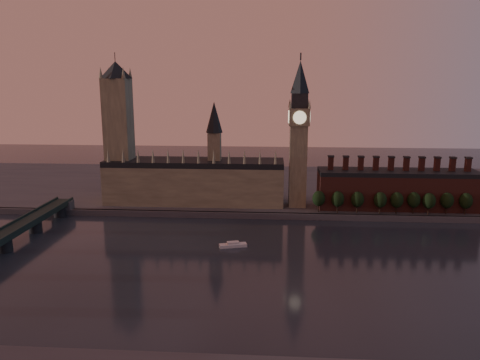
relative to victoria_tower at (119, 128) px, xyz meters
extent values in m
plane|color=black|center=(120.00, -115.00, -59.09)|extent=(900.00, 900.00, 0.00)
cube|color=#4B4A4F|center=(120.00, -25.00, -57.09)|extent=(900.00, 4.00, 4.00)
cube|color=#4B4A4F|center=(120.00, 65.00, -57.09)|extent=(900.00, 180.00, 4.00)
cube|color=gray|center=(55.00, 0.00, -41.09)|extent=(130.00, 30.00, 28.00)
cube|color=black|center=(55.00, 0.00, -25.09)|extent=(130.00, 30.00, 4.00)
cube|color=gray|center=(70.00, 0.00, -15.09)|extent=(9.00, 9.00, 24.00)
cone|color=black|center=(70.00, 0.00, 7.91)|extent=(12.00, 12.00, 22.00)
cone|color=gray|center=(-4.00, -14.00, -18.09)|extent=(2.60, 2.60, 10.00)
cone|color=gray|center=(6.73, -14.00, -18.09)|extent=(2.60, 2.60, 10.00)
cone|color=gray|center=(17.45, -14.00, -18.09)|extent=(2.60, 2.60, 10.00)
cone|color=gray|center=(28.18, -14.00, -18.09)|extent=(2.60, 2.60, 10.00)
cone|color=gray|center=(38.91, -14.00, -18.09)|extent=(2.60, 2.60, 10.00)
cone|color=gray|center=(49.64, -14.00, -18.09)|extent=(2.60, 2.60, 10.00)
cone|color=gray|center=(60.36, -14.00, -18.09)|extent=(2.60, 2.60, 10.00)
cone|color=gray|center=(71.09, -14.00, -18.09)|extent=(2.60, 2.60, 10.00)
cone|color=gray|center=(81.82, -14.00, -18.09)|extent=(2.60, 2.60, 10.00)
cone|color=gray|center=(92.55, -14.00, -18.09)|extent=(2.60, 2.60, 10.00)
cone|color=gray|center=(103.27, -14.00, -18.09)|extent=(2.60, 2.60, 10.00)
cone|color=gray|center=(114.00, -14.00, -18.09)|extent=(2.60, 2.60, 10.00)
cube|color=gray|center=(0.00, 0.00, -10.09)|extent=(18.00, 18.00, 90.00)
cone|color=black|center=(0.00, 0.00, 40.91)|extent=(24.00, 24.00, 12.00)
cylinder|color=#232326|center=(0.00, 0.00, 46.91)|extent=(0.50, 0.50, 12.00)
cone|color=gray|center=(-8.00, -8.00, 38.91)|extent=(3.00, 3.00, 8.00)
cone|color=gray|center=(8.00, -8.00, 38.91)|extent=(3.00, 3.00, 8.00)
cone|color=gray|center=(-8.00, 8.00, 38.91)|extent=(3.00, 3.00, 8.00)
cone|color=gray|center=(8.00, 8.00, 38.91)|extent=(3.00, 3.00, 8.00)
cube|color=gray|center=(130.00, -5.00, -26.09)|extent=(12.00, 12.00, 58.00)
cube|color=gray|center=(130.00, -5.00, 8.91)|extent=(14.00, 14.00, 12.00)
cube|color=#232326|center=(130.00, -5.00, 19.91)|extent=(11.00, 11.00, 10.00)
cone|color=black|center=(130.00, -5.00, 35.91)|extent=(13.00, 13.00, 22.00)
cylinder|color=#232326|center=(130.00, -5.00, 49.41)|extent=(1.00, 1.00, 5.00)
cylinder|color=beige|center=(130.00, -12.20, 8.91)|extent=(9.00, 0.50, 9.00)
cylinder|color=beige|center=(130.00, 2.20, 8.91)|extent=(9.00, 0.50, 9.00)
cylinder|color=beige|center=(122.80, -5.00, 8.91)|extent=(0.50, 9.00, 9.00)
cylinder|color=beige|center=(137.20, -5.00, 8.91)|extent=(0.50, 9.00, 9.00)
cone|color=gray|center=(123.50, -11.50, 17.91)|extent=(2.00, 2.00, 6.00)
cone|color=gray|center=(136.50, -11.50, 17.91)|extent=(2.00, 2.00, 6.00)
cone|color=gray|center=(123.50, 1.50, 17.91)|extent=(2.00, 2.00, 6.00)
cone|color=gray|center=(136.50, 1.50, 17.91)|extent=(2.00, 2.00, 6.00)
cube|color=brown|center=(200.00, -5.00, -43.09)|extent=(110.00, 25.00, 24.00)
cube|color=black|center=(200.00, -5.00, -29.59)|extent=(110.00, 25.00, 3.00)
cube|color=brown|center=(153.00, -5.00, -23.59)|extent=(3.50, 3.50, 9.00)
cube|color=#232326|center=(153.00, -5.00, -18.59)|extent=(4.20, 4.20, 1.00)
cube|color=brown|center=(163.44, -5.00, -23.59)|extent=(3.50, 3.50, 9.00)
cube|color=#232326|center=(163.44, -5.00, -18.59)|extent=(4.20, 4.20, 1.00)
cube|color=brown|center=(173.89, -5.00, -23.59)|extent=(3.50, 3.50, 9.00)
cube|color=#232326|center=(173.89, -5.00, -18.59)|extent=(4.20, 4.20, 1.00)
cube|color=brown|center=(184.33, -5.00, -23.59)|extent=(3.50, 3.50, 9.00)
cube|color=#232326|center=(184.33, -5.00, -18.59)|extent=(4.20, 4.20, 1.00)
cube|color=brown|center=(194.78, -5.00, -23.59)|extent=(3.50, 3.50, 9.00)
cube|color=#232326|center=(194.78, -5.00, -18.59)|extent=(4.20, 4.20, 1.00)
cube|color=brown|center=(205.22, -5.00, -23.59)|extent=(3.50, 3.50, 9.00)
cube|color=#232326|center=(205.22, -5.00, -18.59)|extent=(4.20, 4.20, 1.00)
cube|color=brown|center=(215.67, -5.00, -23.59)|extent=(3.50, 3.50, 9.00)
cube|color=#232326|center=(215.67, -5.00, -18.59)|extent=(4.20, 4.20, 1.00)
cube|color=brown|center=(226.11, -5.00, -23.59)|extent=(3.50, 3.50, 9.00)
cube|color=#232326|center=(226.11, -5.00, -18.59)|extent=(4.20, 4.20, 1.00)
cube|color=brown|center=(236.56, -5.00, -23.59)|extent=(3.50, 3.50, 9.00)
cube|color=#232326|center=(236.56, -5.00, -18.59)|extent=(4.20, 4.20, 1.00)
cube|color=brown|center=(247.00, -5.00, -23.59)|extent=(3.50, 3.50, 9.00)
cube|color=#232326|center=(247.00, -5.00, -18.59)|extent=(4.20, 4.20, 1.00)
cylinder|color=black|center=(143.90, -19.93, -52.09)|extent=(0.80, 0.80, 6.00)
ellipsoid|color=black|center=(143.90, -19.93, -45.59)|extent=(8.60, 8.60, 10.75)
cylinder|color=black|center=(156.70, -20.79, -52.09)|extent=(0.80, 0.80, 6.00)
ellipsoid|color=black|center=(156.70, -20.79, -45.59)|extent=(8.60, 8.60, 10.75)
cylinder|color=black|center=(169.97, -20.82, -52.09)|extent=(0.80, 0.80, 6.00)
ellipsoid|color=black|center=(169.97, -20.82, -45.59)|extent=(8.60, 8.60, 10.75)
cylinder|color=black|center=(185.11, -21.06, -52.09)|extent=(0.80, 0.80, 6.00)
ellipsoid|color=black|center=(185.11, -21.06, -45.59)|extent=(8.60, 8.60, 10.75)
cylinder|color=black|center=(196.32, -20.43, -52.09)|extent=(0.80, 0.80, 6.00)
ellipsoid|color=black|center=(196.32, -20.43, -45.59)|extent=(8.60, 8.60, 10.75)
cylinder|color=black|center=(207.80, -19.61, -52.09)|extent=(0.80, 0.80, 6.00)
ellipsoid|color=black|center=(207.80, -19.61, -45.59)|extent=(8.60, 8.60, 10.75)
cylinder|color=black|center=(217.27, -21.42, -52.09)|extent=(0.80, 0.80, 6.00)
ellipsoid|color=black|center=(217.27, -21.42, -45.59)|extent=(8.60, 8.60, 10.75)
cylinder|color=black|center=(229.73, -19.50, -52.09)|extent=(0.80, 0.80, 6.00)
ellipsoid|color=black|center=(229.73, -19.50, -45.59)|extent=(8.60, 8.60, 10.75)
cylinder|color=black|center=(242.05, -19.63, -52.09)|extent=(0.80, 0.80, 6.00)
ellipsoid|color=black|center=(242.05, -19.63, -45.59)|extent=(8.60, 8.60, 10.75)
cube|color=#4B4A4F|center=(-35.00, -25.00, -52.09)|extent=(14.00, 8.00, 6.00)
cylinder|color=#232326|center=(-35.00, -98.00, -55.21)|extent=(8.00, 8.00, 7.75)
cylinder|color=#232326|center=(-35.00, -64.00, -55.21)|extent=(8.00, 8.00, 7.75)
cylinder|color=#232326|center=(-35.00, -30.00, -55.21)|extent=(8.00, 8.00, 7.75)
cube|color=silver|center=(90.12, -82.27, -58.20)|extent=(16.08, 8.32, 1.77)
cube|color=silver|center=(90.12, -82.27, -56.66)|extent=(7.26, 4.94, 1.33)
camera|label=1|loc=(111.13, -333.22, 33.06)|focal=35.00mm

